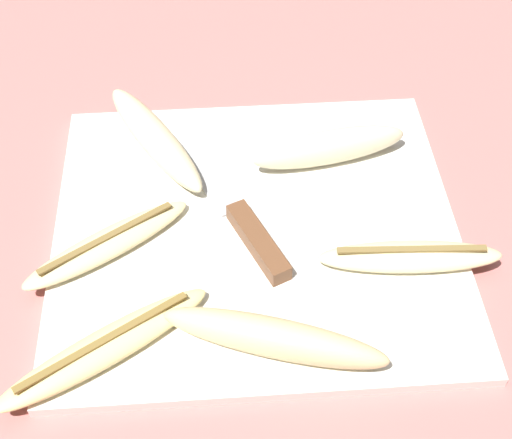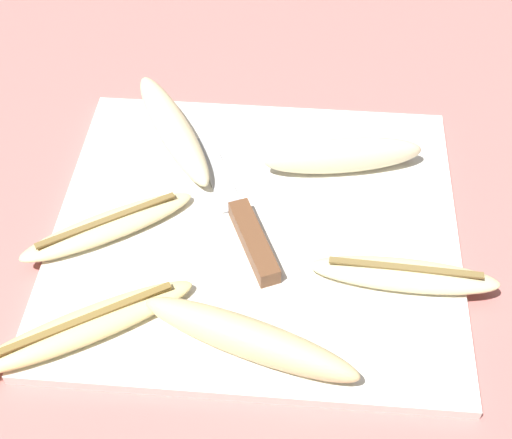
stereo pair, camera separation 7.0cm
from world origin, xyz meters
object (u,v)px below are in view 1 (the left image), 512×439
at_px(banana_golden_short, 105,347).
at_px(banana_ripe_center, 108,244).
at_px(banana_cream_curved, 155,138).
at_px(banana_bright_far, 329,147).
at_px(banana_mellow_near, 274,338).
at_px(knife, 245,230).
at_px(banana_soft_right, 410,257).

xyz_separation_m(banana_golden_short, banana_ripe_center, (-0.01, 0.11, -0.00)).
bearing_deg(banana_cream_curved, banana_ripe_center, -106.95).
bearing_deg(banana_bright_far, banana_golden_short, -135.07).
xyz_separation_m(banana_mellow_near, banana_golden_short, (-0.14, 0.01, -0.01)).
distance_m(knife, banana_soft_right, 0.16).
xyz_separation_m(banana_cream_curved, banana_golden_short, (-0.04, -0.25, -0.01)).
relative_size(knife, banana_golden_short, 1.05).
bearing_deg(banana_ripe_center, banana_soft_right, -7.45).
height_order(knife, banana_mellow_near, banana_mellow_near).
relative_size(banana_mellow_near, banana_soft_right, 1.13).
bearing_deg(banana_golden_short, knife, 44.51).
height_order(banana_bright_far, banana_cream_curved, banana_bright_far).
distance_m(banana_mellow_near, banana_bright_far, 0.24).
height_order(banana_cream_curved, banana_golden_short, banana_cream_curved).
distance_m(banana_cream_curved, banana_ripe_center, 0.15).
distance_m(knife, banana_golden_short, 0.18).
bearing_deg(banana_soft_right, banana_cream_curved, 144.00).
relative_size(knife, banana_soft_right, 1.15).
bearing_deg(knife, banana_cream_curved, 100.62).
bearing_deg(banana_soft_right, banana_mellow_near, -148.41).
height_order(banana_soft_right, banana_cream_curved, banana_cream_curved).
bearing_deg(banana_bright_far, knife, -134.52).
bearing_deg(banana_golden_short, banana_cream_curved, 81.78).
relative_size(knife, banana_ripe_center, 1.19).
bearing_deg(banana_cream_curved, banana_soft_right, -36.00).
bearing_deg(banana_mellow_near, banana_ripe_center, 140.98).
bearing_deg(knife, banana_ripe_center, 159.99).
height_order(knife, banana_golden_short, banana_golden_short).
relative_size(banana_soft_right, banana_ripe_center, 1.04).
xyz_separation_m(banana_soft_right, banana_ripe_center, (-0.28, 0.04, -0.00)).
xyz_separation_m(knife, banana_golden_short, (-0.13, -0.12, 0.00)).
height_order(banana_golden_short, banana_ripe_center, banana_golden_short).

